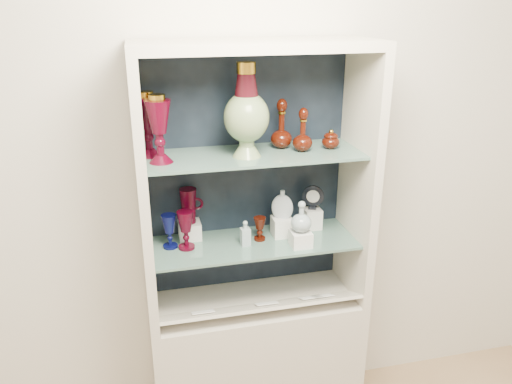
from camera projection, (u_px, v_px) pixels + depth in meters
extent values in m
cube|color=silver|center=(245.00, 156.00, 2.35)|extent=(3.50, 0.02, 2.80)
cube|color=beige|center=(256.00, 363.00, 2.52)|extent=(1.00, 0.40, 0.75)
cube|color=black|center=(247.00, 173.00, 2.35)|extent=(0.98, 0.02, 1.15)
cube|color=beige|center=(144.00, 196.00, 2.07)|extent=(0.04, 0.40, 1.15)
cube|color=beige|center=(358.00, 178.00, 2.28)|extent=(0.04, 0.40, 1.15)
cube|color=beige|center=(256.00, 45.00, 1.96)|extent=(1.00, 0.40, 0.04)
cube|color=slate|center=(255.00, 242.00, 2.29)|extent=(0.92, 0.34, 0.01)
cube|color=slate|center=(255.00, 155.00, 2.14)|extent=(0.92, 0.34, 0.01)
cube|color=beige|center=(262.00, 307.00, 2.27)|extent=(0.92, 0.17, 0.09)
cube|color=white|center=(203.00, 312.00, 2.21)|extent=(0.10, 0.06, 0.03)
cube|color=white|center=(322.00, 296.00, 2.33)|extent=(0.10, 0.06, 0.03)
cube|color=white|center=(266.00, 303.00, 2.27)|extent=(0.10, 0.06, 0.03)
cube|color=white|center=(311.00, 297.00, 2.32)|extent=(0.10, 0.06, 0.03)
cube|color=silver|center=(190.00, 230.00, 2.31)|extent=(0.10, 0.10, 0.08)
cube|color=silver|center=(282.00, 227.00, 2.33)|extent=(0.09, 0.09, 0.09)
cube|color=silver|center=(301.00, 239.00, 2.24)|extent=(0.09, 0.09, 0.07)
cube|color=silver|center=(312.00, 218.00, 2.41)|extent=(0.08, 0.08, 0.10)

